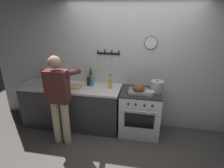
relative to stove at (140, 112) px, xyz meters
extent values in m
plane|color=#4C4742|center=(-0.22, -0.99, -0.45)|extent=(8.00, 8.00, 0.00)
cube|color=silver|center=(-0.22, 0.36, 0.85)|extent=(6.00, 0.10, 2.60)
cube|color=black|center=(-0.69, 0.30, 1.08)|extent=(0.46, 0.02, 0.04)
cube|color=silver|center=(-0.90, 0.29, 1.00)|extent=(0.02, 0.00, 0.12)
cube|color=black|center=(-0.90, 0.29, 1.10)|extent=(0.02, 0.02, 0.08)
cube|color=silver|center=(-0.76, 0.29, 1.00)|extent=(0.02, 0.00, 0.13)
cube|color=black|center=(-0.76, 0.29, 1.11)|extent=(0.02, 0.02, 0.10)
cube|color=silver|center=(-0.62, 0.29, 0.99)|extent=(0.02, 0.00, 0.14)
cube|color=black|center=(-0.62, 0.29, 1.10)|extent=(0.02, 0.02, 0.09)
cube|color=silver|center=(-0.48, 0.29, 0.98)|extent=(0.01, 0.00, 0.15)
cube|color=black|center=(-0.48, 0.29, 1.10)|extent=(0.02, 0.02, 0.09)
cylinder|color=white|center=(0.11, 0.29, 1.31)|extent=(0.22, 0.02, 0.22)
torus|color=black|center=(0.11, 0.29, 1.31)|extent=(0.24, 0.02, 0.24)
cube|color=#38383D|center=(-1.42, 0.00, -0.02)|extent=(2.00, 0.62, 0.86)
cube|color=silver|center=(-1.42, 0.00, 0.43)|extent=(2.03, 0.65, 0.04)
cube|color=#B2B5B7|center=(-2.10, 0.02, 0.39)|extent=(0.44, 0.36, 0.11)
cube|color=white|center=(0.00, 0.00, -0.02)|extent=(0.76, 0.62, 0.87)
cube|color=black|center=(0.00, -0.31, 0.00)|extent=(0.53, 0.01, 0.28)
cube|color=#2D2D2D|center=(0.00, 0.00, 0.43)|extent=(0.76, 0.62, 0.03)
cylinder|color=black|center=(-0.21, -0.32, 0.33)|extent=(0.04, 0.02, 0.04)
cylinder|color=black|center=(-0.08, -0.32, 0.33)|extent=(0.04, 0.02, 0.04)
cylinder|color=black|center=(0.08, -0.32, 0.33)|extent=(0.04, 0.02, 0.04)
cylinder|color=black|center=(0.21, -0.32, 0.33)|extent=(0.04, 0.02, 0.04)
cylinder|color=silver|center=(0.00, -0.34, 0.21)|extent=(0.61, 0.02, 0.02)
cylinder|color=#C6B793|center=(-1.47, -0.59, -0.02)|extent=(0.14, 0.14, 0.86)
cylinder|color=#C6B793|center=(-1.29, -0.59, -0.02)|extent=(0.14, 0.14, 0.86)
cube|color=#4C2323|center=(-1.38, -0.59, 0.69)|extent=(0.38, 0.22, 0.56)
sphere|color=#9E755B|center=(-1.38, -0.59, 1.10)|extent=(0.21, 0.21, 0.21)
cylinder|color=#4C2323|center=(-1.59, -0.35, 0.87)|extent=(0.09, 0.55, 0.22)
cylinder|color=#4C2323|center=(-1.17, -0.35, 0.87)|extent=(0.09, 0.55, 0.22)
cube|color=#B7B7BC|center=(-0.05, -0.09, 0.46)|extent=(0.34, 0.25, 0.01)
cube|color=#B7B7BC|center=(-0.05, -0.22, 0.49)|extent=(0.34, 0.01, 0.05)
cube|color=#B7B7BC|center=(-0.05, 0.03, 0.49)|extent=(0.34, 0.01, 0.05)
cube|color=#B7B7BC|center=(-0.22, -0.09, 0.49)|extent=(0.01, 0.25, 0.05)
cube|color=#B7B7BC|center=(0.12, -0.09, 0.49)|extent=(0.01, 0.25, 0.05)
ellipsoid|color=brown|center=(-0.05, -0.09, 0.53)|extent=(0.21, 0.15, 0.15)
cylinder|color=#B7B7BC|center=(0.28, 0.02, 0.55)|extent=(0.24, 0.24, 0.21)
cylinder|color=#B2B2B7|center=(0.28, 0.02, 0.67)|extent=(0.24, 0.24, 0.01)
sphere|color=black|center=(0.28, 0.02, 0.69)|extent=(0.03, 0.03, 0.03)
cylinder|color=#B7B7BC|center=(0.16, -0.16, 0.49)|extent=(0.16, 0.16, 0.09)
cube|color=tan|center=(-1.36, -0.01, 0.46)|extent=(0.36, 0.24, 0.02)
cylinder|color=#385623|center=(-1.05, 0.24, 0.57)|extent=(0.08, 0.08, 0.24)
cylinder|color=#385623|center=(-1.05, 0.24, 0.72)|extent=(0.03, 0.03, 0.05)
cylinder|color=black|center=(-1.05, 0.24, 0.75)|extent=(0.04, 0.04, 0.01)
cylinder|color=black|center=(-1.07, 0.10, 0.53)|extent=(0.06, 0.06, 0.16)
cylinder|color=black|center=(-1.07, 0.10, 0.63)|extent=(0.03, 0.03, 0.04)
cylinder|color=#B21919|center=(-1.07, 0.10, 0.65)|extent=(0.03, 0.03, 0.01)
cylinder|color=gold|center=(-0.60, 0.04, 0.56)|extent=(0.07, 0.07, 0.22)
cylinder|color=gold|center=(-0.60, 0.04, 0.69)|extent=(0.03, 0.03, 0.05)
cylinder|color=black|center=(-0.60, 0.04, 0.72)|extent=(0.03, 0.03, 0.01)
cylinder|color=#338CCC|center=(-0.98, 0.09, 0.54)|extent=(0.06, 0.06, 0.17)
cylinder|color=#338CCC|center=(-0.98, 0.09, 0.64)|extent=(0.03, 0.03, 0.04)
cylinder|color=white|center=(-0.98, 0.09, 0.67)|extent=(0.03, 0.03, 0.01)
camera|label=1|loc=(0.05, -3.27, 1.88)|focal=30.13mm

